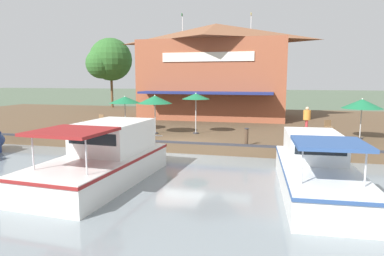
# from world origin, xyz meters

# --- Properties ---
(ground_plane) EXTENTS (220.00, 220.00, 0.00)m
(ground_plane) POSITION_xyz_m (0.00, 0.00, 0.00)
(ground_plane) COLOR #4C5B47
(quay_deck) EXTENTS (22.00, 56.00, 0.60)m
(quay_deck) POSITION_xyz_m (-11.00, 0.00, 0.30)
(quay_deck) COLOR brown
(quay_deck) RESTS_ON ground
(quay_edge_fender) EXTENTS (0.20, 50.40, 0.10)m
(quay_edge_fender) POSITION_xyz_m (-0.10, 0.00, 0.65)
(quay_edge_fender) COLOR #2D2D33
(quay_edge_fender) RESTS_ON quay_deck
(waterfront_restaurant) EXTENTS (9.41, 12.55, 9.04)m
(waterfront_restaurant) POSITION_xyz_m (-13.11, -0.37, 4.69)
(waterfront_restaurant) COLOR brown
(waterfront_restaurant) RESTS_ON quay_deck
(patio_umbrella_near_quay_edge) EXTENTS (2.02, 2.02, 2.26)m
(patio_umbrella_near_quay_edge) POSITION_xyz_m (-3.64, -4.64, 2.60)
(patio_umbrella_near_quay_edge) COLOR #B7B7B7
(patio_umbrella_near_quay_edge) RESTS_ON quay_deck
(patio_umbrella_mid_patio_right) EXTENTS (2.08, 2.08, 2.38)m
(patio_umbrella_mid_patio_right) POSITION_xyz_m (-2.78, -2.26, 2.70)
(patio_umbrella_mid_patio_right) COLOR #B7B7B7
(patio_umbrella_mid_patio_right) RESTS_ON quay_deck
(patio_umbrella_by_entrance) EXTENTS (2.18, 2.18, 2.28)m
(patio_umbrella_by_entrance) POSITION_xyz_m (-3.89, 9.56, 2.57)
(patio_umbrella_by_entrance) COLOR #B7B7B7
(patio_umbrella_by_entrance) RESTS_ON quay_deck
(patio_umbrella_back_row) EXTENTS (1.71, 1.71, 2.51)m
(patio_umbrella_back_row) POSITION_xyz_m (-3.45, 0.15, 2.88)
(patio_umbrella_back_row) COLOR #B7B7B7
(patio_umbrella_back_row) RESTS_ON quay_deck
(cafe_chair_far_corner_seat) EXTENTS (0.58, 0.58, 0.85)m
(cafe_chair_far_corner_seat) POSITION_xyz_m (-5.29, 8.08, 1.08)
(cafe_chair_far_corner_seat) COLOR brown
(cafe_chair_far_corner_seat) RESTS_ON quay_deck
(cafe_chair_mid_patio) EXTENTS (0.56, 0.56, 0.85)m
(cafe_chair_mid_patio) POSITION_xyz_m (-1.62, -6.30, 1.08)
(cafe_chair_mid_patio) COLOR brown
(cafe_chair_mid_patio) RESTS_ON quay_deck
(cafe_chair_back_row_seat) EXTENTS (0.53, 0.53, 0.85)m
(cafe_chair_back_row_seat) POSITION_xyz_m (-4.81, -7.10, 1.08)
(cafe_chair_back_row_seat) COLOR brown
(cafe_chair_back_row_seat) RESTS_ON quay_deck
(person_mid_patio) EXTENTS (0.45, 0.45, 1.61)m
(person_mid_patio) POSITION_xyz_m (-5.73, 6.82, 1.60)
(person_mid_patio) COLOR #B23338
(person_mid_patio) RESTS_ON quay_deck
(motorboat_mid_row) EXTENTS (7.77, 3.22, 2.23)m
(motorboat_mid_row) POSITION_xyz_m (4.83, -1.36, 0.89)
(motorboat_mid_row) COLOR silver
(motorboat_mid_row) RESTS_ON river_water
(motorboat_far_downstream) EXTENTS (7.97, 2.79, 2.08)m
(motorboat_far_downstream) POSITION_xyz_m (4.12, 6.33, 0.80)
(motorboat_far_downstream) COLOR white
(motorboat_far_downstream) RESTS_ON river_water
(mooring_post) EXTENTS (0.22, 0.22, 0.89)m
(mooring_post) POSITION_xyz_m (-0.35, 3.52, 1.05)
(mooring_post) COLOR #473323
(mooring_post) RESTS_ON quay_deck
(tree_upstream_bank) EXTENTS (5.14, 4.90, 8.01)m
(tree_upstream_bank) POSITION_xyz_m (-19.73, -14.09, 6.03)
(tree_upstream_bank) COLOR brown
(tree_upstream_bank) RESTS_ON quay_deck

